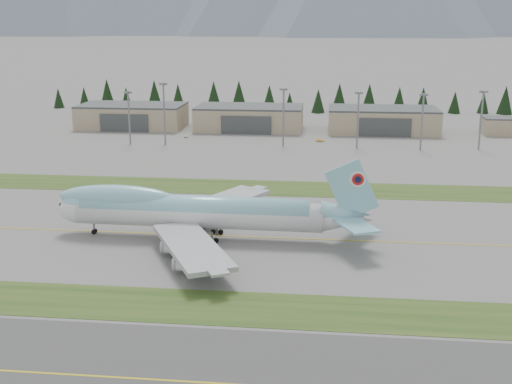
# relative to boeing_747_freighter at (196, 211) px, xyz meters

# --- Properties ---
(ground) EXTENTS (7000.00, 7000.00, 0.00)m
(ground) POSITION_rel_boeing_747_freighter_xyz_m (9.44, 1.96, -6.48)
(ground) COLOR #5F5F5D
(ground) RESTS_ON ground
(grass_strip_near) EXTENTS (400.00, 14.00, 0.08)m
(grass_strip_near) POSITION_rel_boeing_747_freighter_xyz_m (9.44, -36.04, -6.48)
(grass_strip_near) COLOR #274217
(grass_strip_near) RESTS_ON ground
(grass_strip_far) EXTENTS (400.00, 18.00, 0.08)m
(grass_strip_far) POSITION_rel_boeing_747_freighter_xyz_m (9.44, 46.96, -6.48)
(grass_strip_far) COLOR #274217
(grass_strip_far) RESTS_ON ground
(asphalt_taxiway) EXTENTS (400.00, 32.00, 0.04)m
(asphalt_taxiway) POSITION_rel_boeing_747_freighter_xyz_m (9.44, -60.04, -6.48)
(asphalt_taxiway) COLOR #373737
(asphalt_taxiway) RESTS_ON ground
(taxiway_line_main) EXTENTS (400.00, 0.40, 0.02)m
(taxiway_line_main) POSITION_rel_boeing_747_freighter_xyz_m (9.44, 1.96, -6.48)
(taxiway_line_main) COLOR gold
(taxiway_line_main) RESTS_ON ground
(taxiway_line_near) EXTENTS (400.00, 0.40, 0.02)m
(taxiway_line_near) POSITION_rel_boeing_747_freighter_xyz_m (9.44, -60.04, -6.48)
(taxiway_line_near) COLOR gold
(taxiway_line_near) RESTS_ON ground
(boeing_747_freighter) EXTENTS (74.07, 64.47, 19.66)m
(boeing_747_freighter) POSITION_rel_boeing_747_freighter_xyz_m (0.00, 0.00, 0.00)
(boeing_747_freighter) COLOR silver
(boeing_747_freighter) RESTS_ON ground
(hangar_left) EXTENTS (48.00, 26.60, 10.80)m
(hangar_left) POSITION_rel_boeing_747_freighter_xyz_m (-60.56, 151.86, -1.09)
(hangar_left) COLOR gray
(hangar_left) RESTS_ON ground
(hangar_center) EXTENTS (48.00, 26.60, 10.80)m
(hangar_center) POSITION_rel_boeing_747_freighter_xyz_m (-5.56, 151.86, -1.09)
(hangar_center) COLOR gray
(hangar_center) RESTS_ON ground
(hangar_right) EXTENTS (48.00, 26.60, 10.80)m
(hangar_right) POSITION_rel_boeing_747_freighter_xyz_m (54.44, 151.86, -1.09)
(hangar_right) COLOR gray
(hangar_right) RESTS_ON ground
(control_shed) EXTENTS (14.00, 12.00, 7.60)m
(control_shed) POSITION_rel_boeing_747_freighter_xyz_m (104.44, 149.96, -2.68)
(control_shed) COLOR gray
(control_shed) RESTS_ON ground
(floodlight_masts) EXTENTS (140.73, 7.35, 24.57)m
(floodlight_masts) POSITION_rel_boeing_747_freighter_xyz_m (20.32, 112.27, 9.26)
(floodlight_masts) COLOR slate
(floodlight_masts) RESTS_ON ground
(service_vehicle_a) EXTENTS (1.51, 3.60, 1.22)m
(service_vehicle_a) POSITION_rel_boeing_747_freighter_xyz_m (-29.95, 128.44, -6.48)
(service_vehicle_a) COLOR white
(service_vehicle_a) RESTS_ON ground
(service_vehicle_b) EXTENTS (3.61, 1.47, 1.17)m
(service_vehicle_b) POSITION_rel_boeing_747_freighter_xyz_m (27.05, 124.32, -6.48)
(service_vehicle_b) COLOR gold
(service_vehicle_b) RESTS_ON ground
(service_vehicle_c) EXTENTS (2.69, 4.08, 1.10)m
(service_vehicle_c) POSITION_rel_boeing_747_freighter_xyz_m (55.87, 141.80, -6.48)
(service_vehicle_c) COLOR #B3B3B8
(service_vehicle_c) RESTS_ON ground
(conifer_belt) EXTENTS (273.00, 15.59, 16.70)m
(conifer_belt) POSITION_rel_boeing_747_freighter_xyz_m (8.50, 213.93, 0.95)
(conifer_belt) COLOR black
(conifer_belt) RESTS_ON ground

